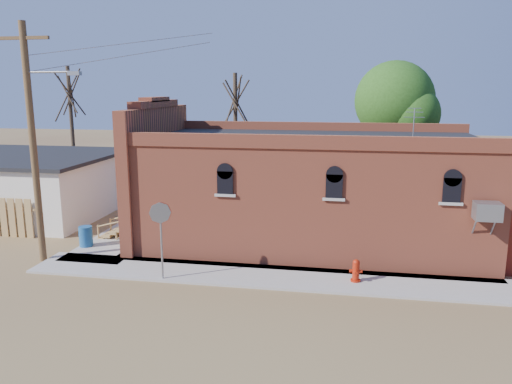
% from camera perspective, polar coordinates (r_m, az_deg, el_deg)
% --- Properties ---
extents(ground, '(120.00, 120.00, 0.00)m').
position_cam_1_polar(ground, '(17.37, -1.68, -10.66)').
color(ground, brown).
rests_on(ground, ground).
extents(sidewalk_south, '(19.00, 2.20, 0.08)m').
position_cam_1_polar(sidewalk_south, '(17.97, 3.67, -9.76)').
color(sidewalk_south, '#9E9991').
rests_on(sidewalk_south, ground).
extents(sidewalk_west, '(2.60, 10.00, 0.08)m').
position_cam_1_polar(sidewalk_west, '(24.63, -13.33, -4.06)').
color(sidewalk_west, '#9E9991').
rests_on(sidewalk_west, ground).
extents(brick_bar, '(16.40, 7.97, 6.30)m').
position_cam_1_polar(brick_bar, '(21.71, 5.47, 0.33)').
color(brick_bar, '#C4593B').
rests_on(brick_bar, ground).
extents(utility_pole, '(3.12, 0.26, 9.00)m').
position_cam_1_polar(utility_pole, '(20.50, -24.05, 5.57)').
color(utility_pole, '#513520').
rests_on(utility_pole, ground).
extents(tree_bare_near, '(2.80, 2.80, 7.65)m').
position_cam_1_polar(tree_bare_near, '(29.41, -2.39, 10.48)').
color(tree_bare_near, '#433326').
rests_on(tree_bare_near, ground).
extents(tree_bare_far, '(2.80, 2.80, 8.16)m').
position_cam_1_polar(tree_bare_far, '(34.38, -20.56, 10.61)').
color(tree_bare_far, '#433326').
rests_on(tree_bare_far, ground).
extents(tree_leafy, '(4.40, 4.40, 8.15)m').
position_cam_1_polar(tree_leafy, '(29.36, 15.54, 10.01)').
color(tree_leafy, '#433326').
rests_on(tree_leafy, ground).
extents(fire_hydrant, '(0.45, 0.42, 0.79)m').
position_cam_1_polar(fire_hydrant, '(17.73, 11.35, -8.79)').
color(fire_hydrant, '#A01C09').
rests_on(fire_hydrant, sidewalk_south).
extents(stop_sign, '(0.70, 0.36, 2.75)m').
position_cam_1_polar(stop_sign, '(17.43, -10.85, -3.17)').
color(stop_sign, gray).
rests_on(stop_sign, sidewalk_south).
extents(trash_barrel, '(0.72, 0.72, 0.85)m').
position_cam_1_polar(trash_barrel, '(22.29, -18.87, -4.81)').
color(trash_barrel, '#1B5189').
rests_on(trash_barrel, sidewalk_west).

